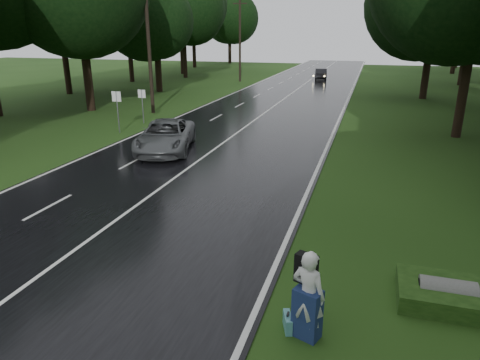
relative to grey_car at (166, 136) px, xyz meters
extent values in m
plane|color=#224314|center=(2.39, -10.42, -0.83)|extent=(160.00, 160.00, 0.00)
cube|color=black|center=(2.39, 9.58, -0.81)|extent=(12.00, 140.00, 0.04)
cube|color=silver|center=(2.39, 9.58, -0.79)|extent=(0.12, 140.00, 0.01)
imported|color=#4F5355|center=(0.00, 0.00, 0.00)|extent=(4.08, 6.19, 1.58)
imported|color=black|center=(3.59, 39.16, -0.09)|extent=(1.98, 4.41, 1.41)
imported|color=silver|center=(9.42, -12.67, 0.17)|extent=(0.85, 0.71, 2.00)
cube|color=navy|center=(9.42, -12.67, -0.27)|extent=(0.66, 0.55, 1.12)
cube|color=black|center=(9.31, -12.39, 0.61)|extent=(0.51, 0.39, 0.64)
cube|color=teal|center=(9.00, -12.57, -0.65)|extent=(0.30, 0.52, 0.35)
cylinder|color=slate|center=(12.40, -10.55, -0.83)|extent=(1.25, 0.62, 0.62)
camera|label=1|loc=(10.26, -20.26, 5.25)|focal=32.22mm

